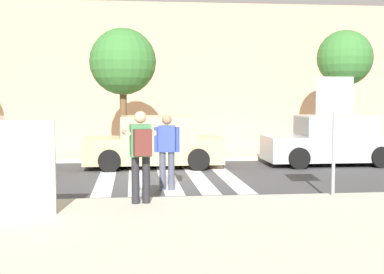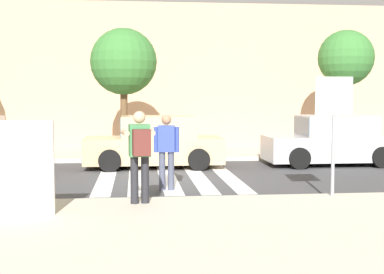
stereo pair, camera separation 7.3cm
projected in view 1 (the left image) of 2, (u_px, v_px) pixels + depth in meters
The scene contains 17 objects.
ground_plane at pixel (168, 179), 13.85m from camera, with size 120.00×120.00×0.00m, color #424244.
sidewalk_near at pixel (197, 240), 7.71m from camera, with size 60.00×6.00×0.14m, color beige.
sidewalk_far at pixel (157, 152), 19.80m from camera, with size 60.00×4.80×0.14m, color beige.
building_facade_far at pixel (153, 77), 23.93m from camera, with size 56.00×4.00×5.98m, color tan.
crosswalk_stripe_0 at pixel (106, 179), 13.88m from camera, with size 0.44×5.20×0.01m, color silver.
crosswalk_stripe_1 at pixel (137, 178), 13.96m from camera, with size 0.44×5.20×0.01m, color silver.
crosswalk_stripe_2 at pixel (168, 178), 14.05m from camera, with size 0.44×5.20×0.01m, color silver.
crosswalk_stripe_3 at pixel (198, 177), 14.14m from camera, with size 0.44×5.20×0.01m, color silver.
crosswalk_stripe_4 at pixel (228, 177), 14.23m from camera, with size 0.44×5.20×0.01m, color silver.
stop_sign at pixel (334, 110), 10.66m from camera, with size 0.76×0.08×2.38m.
photographer_with_backpack at pixel (141, 149), 9.89m from camera, with size 0.66×0.90×1.72m.
pedestrian_crossing at pixel (167, 148), 12.11m from camera, with size 0.58×0.28×1.72m.
parked_car_tan at pixel (155, 143), 16.05m from camera, with size 4.10×1.92×1.55m.
parked_car_silver at pixel (332, 142), 16.66m from camera, with size 4.10×1.92×1.55m.
street_tree_center at pixel (123, 62), 17.75m from camera, with size 2.22×2.22×4.26m.
street_tree_east at pixel (345, 59), 19.19m from camera, with size 2.00×2.00×4.37m.
advertising_board at pixel (22, 168), 8.93m from camera, with size 1.10×0.11×1.60m.
Camera 1 is at (-0.90, -13.72, 2.14)m, focal length 50.00 mm.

